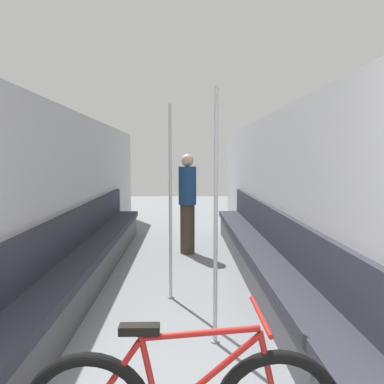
{
  "coord_description": "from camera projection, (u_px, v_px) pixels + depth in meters",
  "views": [
    {
      "loc": [
        0.1,
        -0.87,
        1.62
      ],
      "look_at": [
        0.16,
        1.52,
        1.4
      ],
      "focal_mm": 35.0,
      "sensor_mm": 36.0,
      "label": 1
    }
  ],
  "objects": [
    {
      "name": "bench_seat_row_left",
      "position": [
        90.0,
        257.0,
        4.91
      ],
      "size": [
        0.45,
        6.24,
        0.97
      ],
      "color": "#4C4C51",
      "rests_on": "ground"
    },
    {
      "name": "grab_pole_near",
      "position": [
        170.0,
        205.0,
        4.26
      ],
      "size": [
        0.08,
        0.08,
        2.22
      ],
      "color": "gray",
      "rests_on": "ground"
    },
    {
      "name": "bench_seat_row_right",
      "position": [
        261.0,
        256.0,
        4.96
      ],
      "size": [
        0.45,
        6.24,
        0.97
      ],
      "color": "#4C4C51",
      "rests_on": "ground"
    },
    {
      "name": "wall_left",
      "position": [
        66.0,
        198.0,
        4.71
      ],
      "size": [
        0.1,
        10.9,
        2.24
      ],
      "primitive_type": "cube",
      "color": "#B2B2B7",
      "rests_on": "ground"
    },
    {
      "name": "wall_right",
      "position": [
        283.0,
        197.0,
        4.77
      ],
      "size": [
        0.1,
        10.9,
        2.24
      ],
      "primitive_type": "cube",
      "color": "#B2B2B7",
      "rests_on": "ground"
    },
    {
      "name": "grab_pole_far",
      "position": [
        216.0,
        221.0,
        3.21
      ],
      "size": [
        0.08,
        0.08,
        2.22
      ],
      "color": "gray",
      "rests_on": "ground"
    },
    {
      "name": "passenger_standing",
      "position": [
        187.0,
        202.0,
        6.34
      ],
      "size": [
        0.3,
        0.3,
        1.69
      ],
      "rotation": [
        0.0,
        0.0,
        0.89
      ],
      "color": "#473828",
      "rests_on": "ground"
    }
  ]
}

